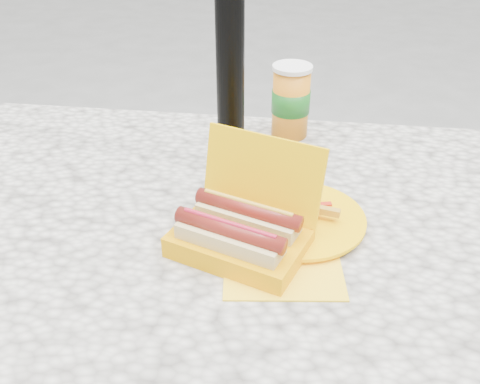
# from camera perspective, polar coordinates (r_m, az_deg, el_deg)

# --- Properties ---
(picnic_table) EXTENTS (1.20, 0.80, 0.75)m
(picnic_table) POSITION_cam_1_polar(r_m,az_deg,el_deg) (0.97, -2.27, -7.60)
(picnic_table) COLOR beige
(picnic_table) RESTS_ON ground
(hotdog_box) EXTENTS (0.24, 0.22, 0.16)m
(hotdog_box) POSITION_cam_1_polar(r_m,az_deg,el_deg) (0.81, 0.09, -4.20)
(hotdog_box) COLOR #FFBE00
(hotdog_box) RESTS_ON picnic_table
(fries_plate) EXTENTS (0.23, 0.31, 0.04)m
(fries_plate) POSITION_cam_1_polar(r_m,az_deg,el_deg) (0.88, 5.98, -3.04)
(fries_plate) COLOR yellow
(fries_plate) RESTS_ON picnic_table
(soda_cup) EXTENTS (0.08, 0.08, 0.15)m
(soda_cup) POSITION_cam_1_polar(r_m,az_deg,el_deg) (1.14, 5.43, 9.64)
(soda_cup) COLOR orange
(soda_cup) RESTS_ON picnic_table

